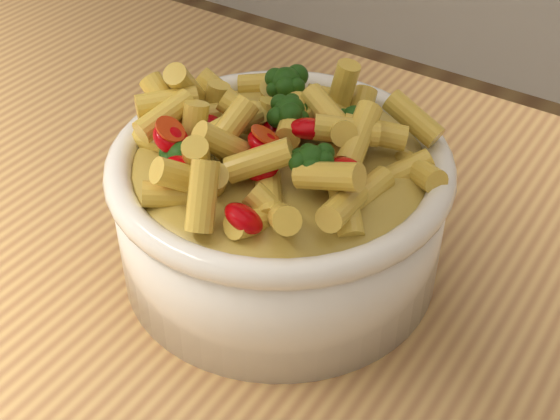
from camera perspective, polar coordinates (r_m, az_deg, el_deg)
The scene contains 3 objects.
table at distance 0.64m, azimuth -3.35°, elevation -14.46°, with size 1.20×0.80×0.90m.
serving_bowl at distance 0.57m, azimuth -0.00°, elevation 0.10°, with size 0.24×0.24×0.11m.
pasta_salad at distance 0.53m, azimuth -0.00°, elevation 5.58°, with size 0.19×0.19×0.04m.
Camera 1 is at (0.24, -0.30, 1.31)m, focal length 50.00 mm.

